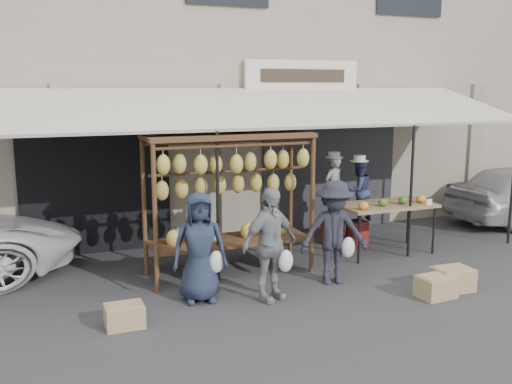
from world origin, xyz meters
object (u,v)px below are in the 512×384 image
Objects in this scene: vendor_right at (358,190)px; crate_near_a at (436,287)px; customer_mid at (270,245)px; crate_far at (125,316)px; produce_table at (387,206)px; crate_near_b at (452,279)px; customer_right at (334,233)px; vendor_left at (333,188)px; banana_rack at (230,177)px; customer_left at (200,247)px.

vendor_right is 3.01m from crate_near_a.
crate_near_a is (2.22, -0.80, -0.64)m from customer_mid.
crate_far is (-2.03, -0.18, -0.66)m from customer_mid.
produce_table reaches higher than crate_near_b.
vendor_left is at bearing 74.81° from customer_right.
customer_mid is 2.79m from crate_near_b.
banana_rack is at bearing -178.16° from produce_table.
vendor_left is (2.42, 1.05, -0.50)m from banana_rack.
customer_right is (-1.11, -1.99, -0.29)m from vendor_left.
produce_table is (2.97, 0.10, -0.71)m from banana_rack.
crate_near_a is at bearing 69.60° from vendor_left.
produce_table reaches higher than crate_near_a.
crate_near_b is (2.64, -0.65, -0.63)m from customer_mid.
customer_right is 3.29m from crate_far.
vendor_right is at bearing 19.19° from customer_mid.
produce_table is at bearing 1.84° from banana_rack.
crate_near_b is at bearing -18.00° from customer_right.
customer_right is (1.17, 0.27, -0.01)m from customer_mid.
vendor_right is 3.99m from customer_left.
vendor_left is 3.22m from customer_mid.
vendor_left reaches higher than customer_mid.
crate_near_a is (3.13, -1.12, -0.62)m from customer_left.
crate_near_b is at bearing -5.81° from crate_far.
customer_right is at bearing 39.03° from vendor_right.
customer_mid is 3.40× the size of crate_far.
vendor_left reaches higher than crate_far.
customer_left is (-3.73, -0.98, -0.09)m from produce_table.
crate_near_b is at bearing -95.30° from produce_table.
produce_table is at bearing 84.70° from crate_near_b.
vendor_left is at bearing 26.69° from customer_mid.
banana_rack reaches higher than customer_mid.
customer_left is 2.81× the size of crate_near_b.
vendor_left is 0.78× the size of customer_left.
crate_near_a is at bearing -8.31° from crate_far.
banana_rack reaches higher than customer_left.
banana_rack is 1.53× the size of produce_table.
crate_near_b is (0.42, 0.15, 0.01)m from crate_near_a.
crate_near_a is at bearing -160.70° from crate_near_b.
vendor_right reaches higher than customer_left.
crate_near_a is at bearing 70.25° from vendor_right.
customer_mid is (0.15, -1.21, -0.78)m from banana_rack.
banana_rack is 5.56× the size of crate_far.
customer_mid is at bearing -83.17° from banana_rack.
customer_left reaches higher than produce_table.
vendor_right is 2.13× the size of crate_near_b.
vendor_left is 3.19m from crate_near_a.
produce_table is 5.12m from crate_far.
customer_mid is at bearing -11.52° from customer_left.
crate_far is at bearing 10.09° from vendor_left.
vendor_right is 3.39m from customer_mid.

